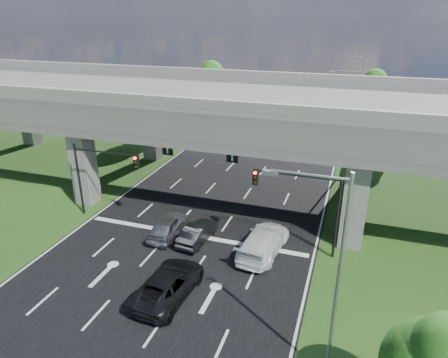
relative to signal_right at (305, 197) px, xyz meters
The scene contains 19 objects.
ground 9.71m from the signal_right, 153.26° to the right, with size 160.00×160.00×0.00m, color #234115.
road 10.74m from the signal_right, 142.25° to the left, with size 18.00×120.00×0.03m, color black.
overpass 11.84m from the signal_right, 134.16° to the left, with size 80.00×15.00×10.00m.
warehouse 45.97m from the signal_right, 137.44° to the left, with size 20.00×10.00×4.00m, color #9E9E99.
signal_right is the anchor object (origin of this frame).
signal_left 15.65m from the signal_right, behind, with size 5.76×0.54×6.00m.
streetlight_near 10.33m from the signal_right, 77.12° to the right, with size 3.38×0.25×10.00m.
streetlight_far 20.25m from the signal_right, 83.53° to the left, with size 3.38×0.25×10.00m.
streetlight_beyond 36.17m from the signal_right, 86.39° to the left, with size 3.38×0.25×10.00m.
tree_left_near 31.01m from the signal_right, 134.63° to the left, with size 4.50×4.50×7.80m.
tree_left_mid 38.96m from the signal_right, 129.50° to the left, with size 3.91×3.90×6.76m.
tree_left_far 43.37m from the signal_right, 118.63° to the left, with size 4.80×4.80×8.32m.
tree_right_near 24.62m from the signal_right, 77.76° to the left, with size 4.20×4.20×7.28m.
tree_right_mid 33.10m from the signal_right, 75.62° to the left, with size 3.91×3.90×6.76m.
tree_right_far 40.29m from the signal_right, 83.99° to the left, with size 4.50×4.50×7.80m.
car_silver 10.25m from the signal_right, behind, with size 1.81×4.51×1.54m, color #999BA0.
car_dark 8.09m from the signal_right, behind, with size 1.45×4.15×1.37m, color black.
car_white 4.20m from the signal_right, 158.75° to the right, with size 2.41×5.92×1.72m, color silver.
car_trailing 10.32m from the signal_right, 132.45° to the right, with size 2.60×5.65×1.57m, color black.
Camera 1 is at (10.35, -20.14, 15.32)m, focal length 32.00 mm.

